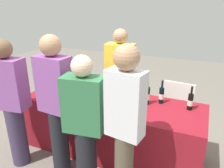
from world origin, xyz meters
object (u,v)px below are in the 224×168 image
(wine_glass_0, at_px, (64,90))
(wine_glass_1, at_px, (84,93))
(wine_bottle_0, at_px, (58,82))
(wine_bottle_2, at_px, (117,91))
(wine_bottle_6, at_px, (190,102))
(guest_0, at_px, (12,102))
(wine_bottle_3, at_px, (126,91))
(guest_3, at_px, (125,124))
(wine_glass_2, at_px, (91,94))
(wine_glass_3, at_px, (141,106))
(guest_1, at_px, (56,103))
(guest_2, at_px, (85,124))
(menu_board, at_px, (177,103))
(server_pouring, at_px, (120,78))
(wine_bottle_1, at_px, (94,86))
(wine_bottle_5, at_px, (161,95))
(wine_bottle_4, at_px, (147,95))

(wine_glass_0, bearing_deg, wine_glass_1, 10.03)
(wine_bottle_0, relative_size, wine_glass_1, 2.23)
(wine_bottle_0, height_order, wine_bottle_2, wine_bottle_0)
(wine_bottle_6, height_order, guest_0, guest_0)
(wine_bottle_6, bearing_deg, wine_bottle_3, 179.62)
(guest_3, bearing_deg, wine_glass_0, 159.63)
(wine_glass_0, xyz_separation_m, wine_glass_2, (0.39, 0.05, -0.01))
(wine_bottle_0, xyz_separation_m, wine_glass_3, (1.39, -0.25, -0.02))
(guest_1, height_order, guest_2, guest_1)
(wine_bottle_2, bearing_deg, wine_glass_1, -151.91)
(wine_bottle_3, relative_size, menu_board, 0.39)
(wine_glass_2, xyz_separation_m, server_pouring, (0.15, 0.70, 0.02))
(guest_2, bearing_deg, wine_glass_3, 45.22)
(wine_bottle_6, distance_m, server_pouring, 1.19)
(wine_bottle_2, relative_size, guest_2, 0.19)
(wine_bottle_2, distance_m, wine_bottle_3, 0.12)
(wine_glass_1, bearing_deg, wine_glass_2, 1.26)
(menu_board, bearing_deg, wine_bottle_1, -133.03)
(wine_bottle_6, relative_size, menu_board, 0.39)
(guest_1, bearing_deg, wine_glass_3, 31.60)
(wine_bottle_2, xyz_separation_m, guest_3, (0.44, -0.89, 0.07))
(wine_bottle_1, xyz_separation_m, wine_bottle_3, (0.49, 0.02, 0.00))
(wine_glass_0, xyz_separation_m, guest_1, (0.24, -0.48, 0.06))
(wine_glass_1, distance_m, menu_board, 1.75)
(wine_glass_1, bearing_deg, wine_bottle_3, 29.09)
(wine_bottle_1, bearing_deg, wine_bottle_5, 3.56)
(wine_bottle_5, bearing_deg, server_pouring, 152.47)
(wine_bottle_6, bearing_deg, guest_2, -136.10)
(wine_glass_1, height_order, guest_1, guest_1)
(wine_glass_2, relative_size, server_pouring, 0.08)
(guest_3, bearing_deg, guest_2, -174.14)
(wine_glass_0, bearing_deg, guest_2, -41.36)
(wine_bottle_1, height_order, wine_bottle_6, wine_bottle_6)
(wine_bottle_3, xyz_separation_m, guest_3, (0.34, -0.95, 0.07))
(wine_bottle_1, xyz_separation_m, wine_glass_2, (0.09, -0.25, -0.01))
(guest_3, bearing_deg, wine_bottle_1, 140.15)
(wine_glass_1, xyz_separation_m, guest_1, (-0.06, -0.53, 0.06))
(wine_bottle_2, distance_m, wine_glass_1, 0.45)
(guest_3, height_order, menu_board, guest_3)
(wine_bottle_0, height_order, wine_bottle_4, wine_bottle_4)
(wine_glass_1, xyz_separation_m, wine_glass_2, (0.09, 0.00, -0.01))
(wine_bottle_5, bearing_deg, guest_0, -150.13)
(wine_bottle_5, relative_size, wine_bottle_6, 1.03)
(wine_bottle_1, height_order, menu_board, wine_bottle_1)
(wine_bottle_5, xyz_separation_m, wine_bottle_6, (0.37, -0.04, -0.00))
(wine_bottle_4, height_order, wine_glass_1, wine_bottle_4)
(wine_bottle_4, distance_m, wine_glass_2, 0.75)
(wine_glass_2, xyz_separation_m, guest_0, (-0.76, -0.63, 0.02))
(wine_bottle_5, xyz_separation_m, guest_2, (-0.60, -0.97, -0.05))
(wine_bottle_3, bearing_deg, wine_glass_3, -47.10)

